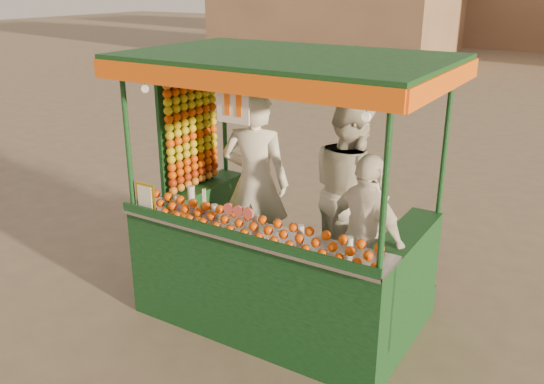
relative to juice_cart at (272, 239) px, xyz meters
The scene contains 5 objects.
ground 0.87m from the juice_cart, 160.20° to the right, with size 90.00×90.00×0.00m, color brown.
juice_cart is the anchor object (origin of this frame).
vendor_left 0.67m from the juice_cart, 140.91° to the left, with size 0.82×0.64×1.96m.
vendor_middle 0.95m from the juice_cart, 52.26° to the left, with size 1.19×1.16×1.93m.
vendor_right 0.99m from the juice_cart, ahead, with size 0.99×0.70×1.56m.
Camera 1 is at (2.79, -4.44, 3.31)m, focal length 38.08 mm.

